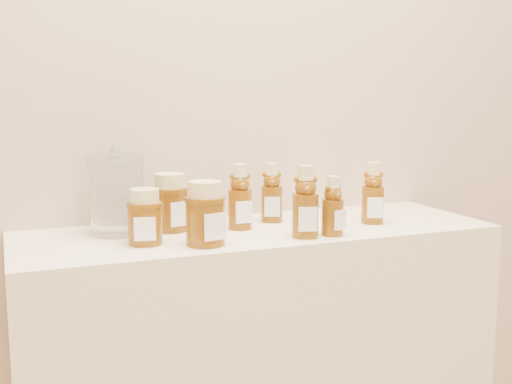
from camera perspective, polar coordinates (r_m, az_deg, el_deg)
name	(u,v)px	position (r m, az deg, el deg)	size (l,w,h in m)	color
wall_back	(231,52)	(1.78, -2.26, 12.33)	(3.50, 0.02, 2.70)	tan
bear_bottle_back_left	(240,192)	(1.61, -1.45, -0.02)	(0.06, 0.06, 0.19)	#5A2F07
bear_bottle_back_mid	(272,189)	(1.70, 1.41, 0.30)	(0.06, 0.06, 0.18)	#5A2F07
bear_bottle_back_right	(373,189)	(1.71, 10.36, 0.26)	(0.06, 0.06, 0.18)	#5A2F07
bear_bottle_front_left	(305,197)	(1.52, 4.42, -0.43)	(0.07, 0.07, 0.19)	#5A2F07
bear_bottle_front_right	(333,202)	(1.55, 6.84, -0.89)	(0.06, 0.06, 0.16)	#5A2F07
honey_jar_left	(145,217)	(1.47, -9.85, -2.17)	(0.08, 0.08, 0.13)	#5A2F07
honey_jar_back	(170,202)	(1.61, -7.61, -0.91)	(0.09, 0.09, 0.14)	#5A2F07
honey_jar_front	(205,213)	(1.45, -4.52, -1.90)	(0.09, 0.09, 0.15)	#5A2F07
glass_canister	(116,192)	(1.58, -12.30, 0.04)	(0.14, 0.14, 0.21)	white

